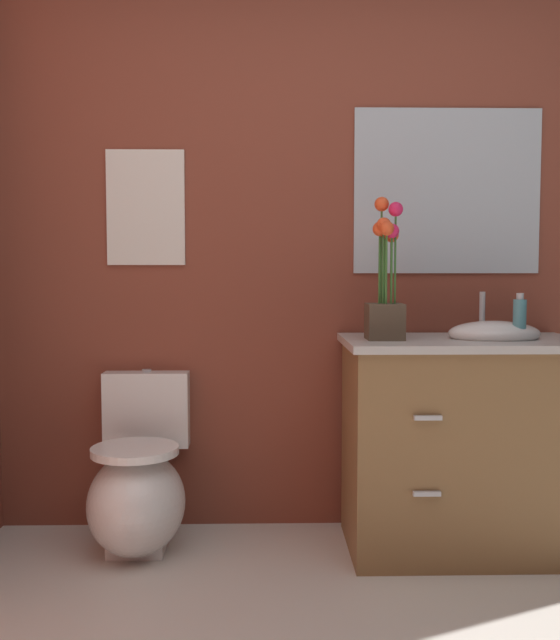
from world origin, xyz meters
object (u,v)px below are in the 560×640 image
object	(u,v)px
soap_bottle	(520,319)
wall_poster	(146,208)
flower_vase	(385,288)
wall_mirror	(447,191)
toilet	(138,489)
vanity_cabinet	(463,441)

from	to	relation	value
soap_bottle	wall_poster	world-z (taller)	wall_poster
flower_vase	wall_mirror	distance (m)	0.61
soap_bottle	wall_mirror	xyz separation A→B (m)	(-0.19, 0.37, 0.52)
toilet	soap_bottle	bearing A→B (deg)	-3.82
vanity_cabinet	wall_poster	world-z (taller)	wall_poster
flower_vase	soap_bottle	world-z (taller)	flower_vase
flower_vase	wall_poster	bearing A→B (deg)	161.47
wall_poster	toilet	bearing A→B (deg)	-90.00
wall_poster	soap_bottle	bearing A→B (deg)	-13.90
flower_vase	wall_mirror	size ratio (longest dim) A/B	0.69
wall_poster	vanity_cabinet	bearing A→B (deg)	-12.84
wall_mirror	flower_vase	bearing A→B (deg)	-134.18
wall_poster	wall_mirror	world-z (taller)	wall_mirror
flower_vase	soap_bottle	bearing A→B (deg)	-4.60
soap_bottle	wall_mirror	world-z (taller)	wall_mirror
toilet	vanity_cabinet	bearing A→B (deg)	-1.17
flower_vase	wall_mirror	xyz separation A→B (m)	(0.32, 0.33, 0.41)
flower_vase	wall_poster	xyz separation A→B (m)	(-0.97, 0.33, 0.33)
flower_vase	toilet	bearing A→B (deg)	176.59
toilet	vanity_cabinet	world-z (taller)	vanity_cabinet
soap_bottle	flower_vase	bearing A→B (deg)	175.40
toilet	flower_vase	distance (m)	1.26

